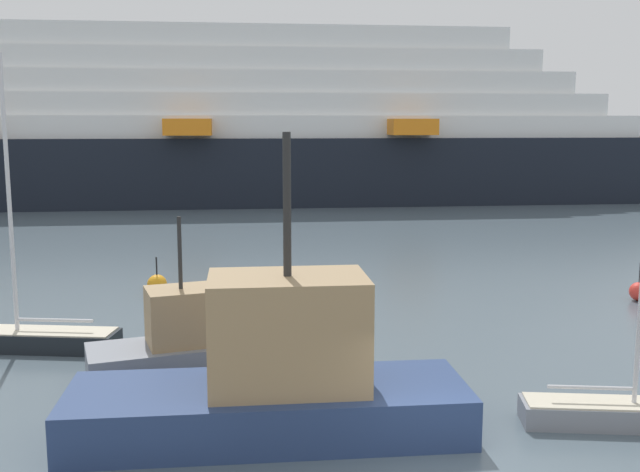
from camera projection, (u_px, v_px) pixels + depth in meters
sailboat_1 at (618, 410)px, 16.12m from camera, size 4.26×1.95×6.66m
sailboat_3 at (31, 335)px, 21.56m from camera, size 5.22×2.36×8.50m
fishing_boat_0 at (190, 347)px, 19.16m from camera, size 5.58×2.88×4.24m
fishing_boat_1 at (276, 378)px, 15.60m from camera, size 8.60×3.22×6.40m
channel_buoy_0 at (172, 340)px, 21.24m from camera, size 0.76×0.76×1.63m
channel_buoy_1 at (157, 284)px, 28.58m from camera, size 0.76×0.76×1.45m
channel_buoy_2 at (639, 291)px, 27.48m from camera, size 0.70×0.70×1.46m
cruise_ship at (87, 128)px, 60.94m from camera, size 98.32×18.66×19.07m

